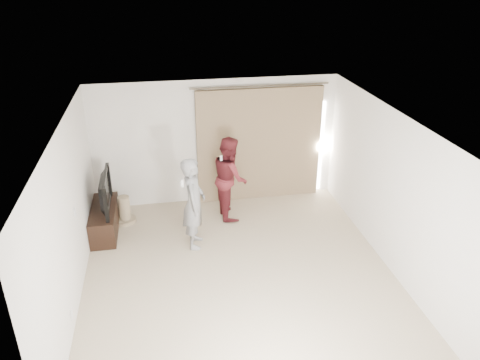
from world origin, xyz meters
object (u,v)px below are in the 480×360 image
object	(u,v)px
tv_console	(105,220)
person_woman	(230,177)
person_man	(194,203)
tv	(101,192)

from	to	relation	value
tv_console	person_woman	xyz separation A→B (m)	(2.43, 0.23, 0.58)
tv_console	person_man	xyz separation A→B (m)	(1.64, -0.74, 0.59)
tv_console	person_man	size ratio (longest dim) A/B	0.78
tv	person_man	bearing A→B (deg)	-115.22
tv_console	person_woman	distance (m)	2.51
person_woman	tv_console	bearing A→B (deg)	-174.56
tv	person_man	world-z (taller)	person_man
person_woman	tv	bearing A→B (deg)	-174.56
tv	person_woman	bearing A→B (deg)	-85.55
tv	tv_console	bearing A→B (deg)	-0.00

